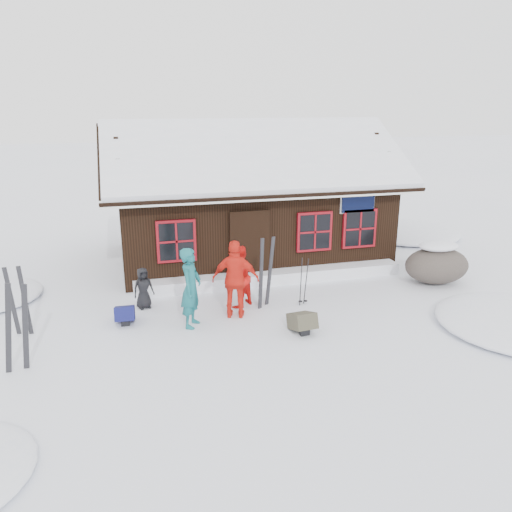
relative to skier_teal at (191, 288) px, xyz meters
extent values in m
plane|color=white|center=(1.07, 0.00, -0.91)|extent=(120.00, 120.00, 0.00)
cube|color=black|center=(2.57, 5.00, 0.34)|extent=(8.00, 5.00, 2.50)
cube|color=black|center=(2.57, 3.52, 2.44)|extent=(8.90, 3.14, 1.88)
cube|color=black|center=(2.57, 6.47, 2.44)|extent=(8.90, 3.14, 1.88)
cube|color=white|center=(2.57, 3.52, 2.58)|extent=(8.72, 3.07, 1.86)
cube|color=white|center=(2.57, 6.47, 2.58)|extent=(8.72, 3.07, 1.86)
cube|color=white|center=(2.57, 5.00, 3.31)|extent=(8.81, 0.22, 0.14)
cube|color=silver|center=(2.57, 2.05, 1.57)|extent=(8.90, 0.10, 0.20)
cube|color=black|center=(1.97, 2.45, 0.09)|extent=(1.00, 0.10, 2.00)
cube|color=black|center=(5.17, 2.42, 1.24)|extent=(1.00, 0.06, 0.60)
cube|color=maroon|center=(-0.03, 2.44, 0.44)|extent=(1.04, 0.10, 1.14)
cube|color=black|center=(-0.03, 2.40, 0.44)|extent=(0.90, 0.04, 1.00)
cube|color=maroon|center=(3.87, 2.44, 0.44)|extent=(1.04, 0.10, 1.14)
cube|color=black|center=(3.87, 2.40, 0.44)|extent=(0.90, 0.04, 1.00)
cube|color=maroon|center=(5.27, 2.44, 0.44)|extent=(1.04, 0.10, 1.14)
cube|color=black|center=(5.27, 2.40, 0.44)|extent=(0.90, 0.04, 1.00)
cube|color=white|center=(2.57, 2.25, -0.74)|extent=(7.60, 0.60, 0.35)
ellipsoid|color=white|center=(9.07, 6.00, -0.91)|extent=(4.00, 4.00, 0.48)
imported|color=#145C62|center=(0.00, 0.00, 0.00)|extent=(0.69, 0.79, 1.83)
imported|color=red|center=(1.28, 0.84, -0.14)|extent=(0.95, 0.91, 1.55)
imported|color=red|center=(1.07, 0.23, 0.01)|extent=(1.18, 0.76, 1.86)
imported|color=black|center=(-0.99, 1.34, -0.40)|extent=(0.58, 0.46, 1.03)
ellipsoid|color=#544A43|center=(7.01, 1.07, -0.41)|extent=(1.82, 1.37, 1.00)
ellipsoid|color=white|center=(7.01, 1.07, 0.03)|extent=(1.15, 0.83, 0.26)
cube|color=black|center=(-3.53, -1.11, -0.07)|extent=(0.30, 0.12, 1.78)
cube|color=black|center=(-3.23, -1.13, -0.07)|extent=(0.29, 0.15, 1.78)
cube|color=black|center=(-3.77, 0.55, -0.16)|extent=(0.19, 0.07, 1.60)
cube|color=black|center=(-3.51, 0.53, -0.16)|extent=(0.18, 0.08, 1.60)
cube|color=black|center=(1.79, 0.63, -0.07)|extent=(0.20, 0.20, 1.80)
cube|color=black|center=(2.06, 0.76, -0.07)|extent=(0.27, 0.07, 1.80)
cylinder|color=black|center=(2.79, 0.54, -0.33)|extent=(0.09, 0.11, 1.25)
cylinder|color=black|center=(2.93, 0.54, -0.33)|extent=(0.09, 0.11, 1.25)
cube|color=#12144E|center=(-1.47, 0.55, -0.76)|extent=(0.47, 0.60, 0.32)
cube|color=#423F2F|center=(2.29, -0.95, -0.74)|extent=(0.53, 0.67, 0.35)
camera|label=1|loc=(-1.32, -10.38, 3.90)|focal=35.00mm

